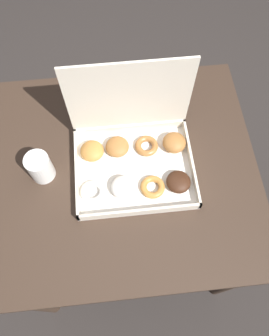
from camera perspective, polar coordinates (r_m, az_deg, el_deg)
name	(u,v)px	position (r m, az deg, el deg)	size (l,w,h in m)	color
ground_plane	(128,227)	(1.85, -1.08, -10.18)	(8.00, 8.00, 0.00)	#2D2826
dining_table	(125,182)	(1.23, -1.59, -2.48)	(0.91, 0.83, 0.77)	#38281E
donut_box	(134,150)	(1.08, -0.13, 3.18)	(0.39, 0.33, 0.34)	silver
coffee_mug	(40,167)	(1.10, -16.16, 0.19)	(0.08, 0.08, 0.11)	white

